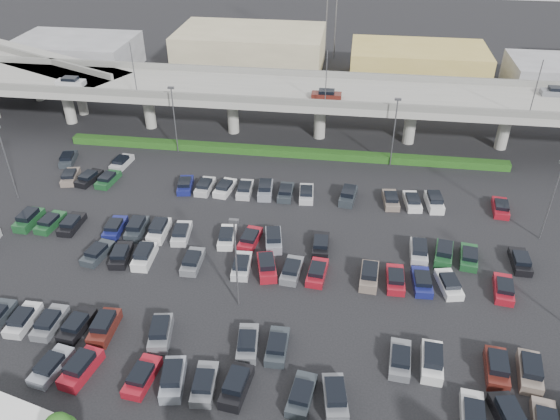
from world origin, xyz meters
name	(u,v)px	position (x,y,z in m)	size (l,w,h in m)	color
ground	(253,256)	(0.00, 0.00, 0.00)	(280.00, 280.00, 0.00)	black
overpass	(287,94)	(-0.22, 31.99, 6.97)	(150.00, 13.00, 15.80)	gray
on_ramp	(14,59)	(-52.10, 43.05, 6.86)	(50.93, 30.13, 8.80)	gray
hedge	(282,152)	(0.00, 25.00, 0.55)	(66.00, 1.60, 1.10)	#153710
parked_cars	(232,270)	(-1.61, -3.50, 0.62)	(63.00, 41.69, 1.67)	slate
light_poles	(218,197)	(-4.13, 2.00, 6.24)	(66.90, 48.38, 10.30)	#515156
distant_buildings	(368,59)	(12.38, 61.81, 3.74)	(138.00, 24.00, 9.00)	gray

